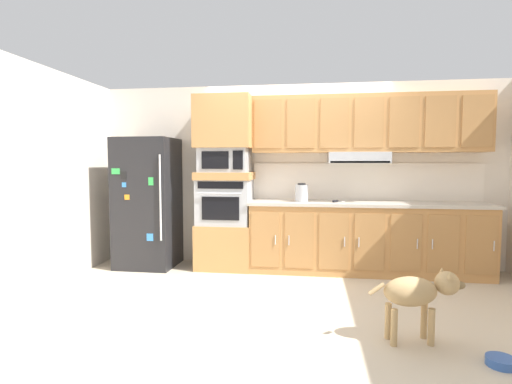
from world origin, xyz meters
TOP-DOWN VIEW (x-y plane):
  - ground_plane at (0.00, 0.00)m, footprint 9.60×9.60m
  - back_kitchen_wall at (0.00, 1.11)m, footprint 6.20×0.12m
  - side_panel_left at (-2.80, 0.00)m, footprint 0.12×7.10m
  - refrigerator at (-2.02, 0.68)m, footprint 0.76×0.73m
  - oven_base_cabinet at (-0.94, 0.75)m, footprint 0.74×0.62m
  - built_in_oven at (-0.94, 0.75)m, footprint 0.70×0.62m
  - appliance_mid_shelf at (-0.94, 0.75)m, footprint 0.74×0.62m
  - microwave at (-0.94, 0.75)m, footprint 0.64×0.54m
  - appliance_upper_cabinet at (-0.94, 0.75)m, footprint 0.74×0.62m
  - lower_cabinet_run at (0.92, 0.75)m, footprint 2.99×0.63m
  - countertop_slab at (0.92, 0.75)m, footprint 3.03×0.64m
  - backsplash_panel at (0.92, 1.04)m, footprint 3.03×0.02m
  - upper_cabinet_with_hood at (0.91, 0.87)m, footprint 2.99×0.48m
  - screwdriver at (0.52, 0.68)m, footprint 0.17×0.16m
  - electric_kettle at (0.08, 0.70)m, footprint 0.17×0.17m
  - dog at (1.06, -1.26)m, footprint 0.77×0.30m
  - dog_food_bowl at (1.55, -1.57)m, footprint 0.20×0.20m

SIDE VIEW (x-z plane):
  - ground_plane at x=0.00m, z-range 0.00..0.00m
  - dog_food_bowl at x=1.55m, z-range 0.00..0.06m
  - oven_base_cabinet at x=-0.94m, z-range 0.00..0.60m
  - dog at x=1.06m, z-range 0.11..0.69m
  - lower_cabinet_run at x=0.92m, z-range 0.00..0.88m
  - refrigerator at x=-2.02m, z-range 0.00..1.76m
  - countertop_slab at x=0.92m, z-range 0.88..0.92m
  - built_in_oven at x=-0.94m, z-range 0.60..1.20m
  - screwdriver at x=0.52m, z-range 0.92..0.95m
  - electric_kettle at x=0.08m, z-range 0.91..1.15m
  - backsplash_panel at x=0.92m, z-range 0.92..1.42m
  - back_kitchen_wall at x=0.00m, z-range 0.00..2.50m
  - side_panel_left at x=-2.80m, z-range 0.00..2.50m
  - appliance_mid_shelf at x=-0.94m, z-range 1.20..1.30m
  - microwave at x=-0.94m, z-range 1.30..1.62m
  - upper_cabinet_with_hood at x=0.91m, z-range 1.46..2.34m
  - appliance_upper_cabinet at x=-0.94m, z-range 1.62..2.30m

